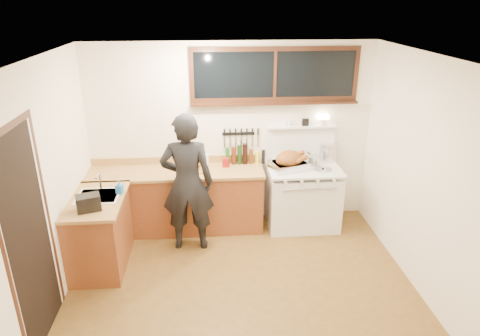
{
  "coord_description": "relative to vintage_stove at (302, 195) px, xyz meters",
  "views": [
    {
      "loc": [
        -0.36,
        -4.07,
        3.14
      ],
      "look_at": [
        0.05,
        0.85,
        1.15
      ],
      "focal_mm": 32.0,
      "sensor_mm": 36.0,
      "label": 1
    }
  ],
  "objects": [
    {
      "name": "room_shell",
      "position": [
        -1.0,
        -1.41,
        1.18
      ],
      "size": [
        4.1,
        3.6,
        2.65
      ],
      "color": "white",
      "rests_on": "ground"
    },
    {
      "name": "pitcher",
      "position": [
        -1.37,
        0.23,
        0.51
      ],
      "size": [
        0.09,
        0.09,
        0.16
      ],
      "color": "white",
      "rests_on": "counter_back"
    },
    {
      "name": "roast_turkey",
      "position": [
        -0.22,
        -0.02,
        0.54
      ],
      "size": [
        0.58,
        0.5,
        0.26
      ],
      "color": "silver",
      "rests_on": "vintage_stove"
    },
    {
      "name": "toaster",
      "position": [
        -2.7,
        -1.06,
        0.52
      ],
      "size": [
        0.3,
        0.25,
        0.18
      ],
      "color": "black",
      "rests_on": "counter_left"
    },
    {
      "name": "stockpot",
      "position": [
        0.42,
        0.28,
        0.56
      ],
      "size": [
        0.36,
        0.36,
        0.25
      ],
      "color": "silver",
      "rests_on": "vintage_stove"
    },
    {
      "name": "knife_strip",
      "position": [
        -0.88,
        0.32,
        0.84
      ],
      "size": [
        0.52,
        0.03,
        0.28
      ],
      "color": "black",
      "rests_on": "room_shell"
    },
    {
      "name": "back_window",
      "position": [
        -0.4,
        0.31,
        1.6
      ],
      "size": [
        2.32,
        0.13,
        0.77
      ],
      "color": "black",
      "rests_on": "room_shell"
    },
    {
      "name": "coffee_tin",
      "position": [
        -1.1,
        0.12,
        0.5
      ],
      "size": [
        0.1,
        0.08,
        0.13
      ],
      "color": "maroon",
      "rests_on": "counter_back"
    },
    {
      "name": "left_doorway",
      "position": [
        -2.99,
        -1.96,
        0.62
      ],
      "size": [
        0.02,
        1.04,
        2.17
      ],
      "color": "black",
      "rests_on": "ground"
    },
    {
      "name": "counter_back",
      "position": [
        -1.8,
        0.04,
        -0.01
      ],
      "size": [
        2.44,
        0.64,
        1.0
      ],
      "color": "brown",
      "rests_on": "ground"
    },
    {
      "name": "soap_bottle",
      "position": [
        -2.43,
        -0.65,
        0.52
      ],
      "size": [
        0.09,
        0.1,
        0.17
      ],
      "color": "blue",
      "rests_on": "counter_left"
    },
    {
      "name": "counter_left",
      "position": [
        -2.7,
        -0.79,
        -0.01
      ],
      "size": [
        0.64,
        1.09,
        0.9
      ],
      "color": "brown",
      "rests_on": "ground"
    },
    {
      "name": "sink_unit",
      "position": [
        -2.68,
        -0.71,
        0.38
      ],
      "size": [
        0.5,
        0.45,
        0.37
      ],
      "color": "white",
      "rests_on": "counter_left"
    },
    {
      "name": "bottle_cluster",
      "position": [
        -0.84,
        0.22,
        0.56
      ],
      "size": [
        0.57,
        0.07,
        0.3
      ],
      "color": "black",
      "rests_on": "counter_back"
    },
    {
      "name": "saucepan",
      "position": [
        0.16,
        0.09,
        0.5
      ],
      "size": [
        0.22,
        0.31,
        0.13
      ],
      "color": "silver",
      "rests_on": "vintage_stove"
    },
    {
      "name": "cutting_board",
      "position": [
        -1.55,
        0.0,
        0.49
      ],
      "size": [
        0.4,
        0.31,
        0.13
      ],
      "color": "#AD8044",
      "rests_on": "counter_back"
    },
    {
      "name": "ground_plane",
      "position": [
        -1.0,
        -1.41,
        -0.48
      ],
      "size": [
        4.0,
        3.5,
        0.02
      ],
      "primitive_type": "cube",
      "color": "brown"
    },
    {
      "name": "vintage_stove",
      "position": [
        0.0,
        0.0,
        0.0
      ],
      "size": [
        1.02,
        0.74,
        1.58
      ],
      "color": "white",
      "rests_on": "ground"
    },
    {
      "name": "man",
      "position": [
        -1.62,
        -0.46,
        0.46
      ],
      "size": [
        0.69,
        0.47,
        1.85
      ],
      "color": "black",
      "rests_on": "ground"
    },
    {
      "name": "pot_lid",
      "position": [
        0.24,
        -0.12,
        0.45
      ],
      "size": [
        0.28,
        0.28,
        0.04
      ],
      "color": "silver",
      "rests_on": "vintage_stove"
    }
  ]
}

